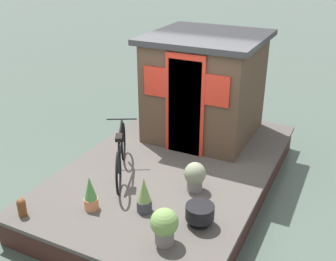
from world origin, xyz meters
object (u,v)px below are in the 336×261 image
Objects in this scene: bicycle at (121,154)px; potted_plant_thyme at (90,194)px; potted_plant_mint at (195,176)px; charcoal_grill at (200,212)px; mooring_bollard at (22,206)px; houseboat_cabin at (205,86)px; potted_plant_ivy at (164,225)px; potted_plant_fern at (144,196)px.

bicycle is 2.97× the size of potted_plant_thyme.
charcoal_grill is at bearing -152.56° from potted_plant_mint.
houseboat_cabin is at bearing -18.79° from mooring_bollard.
bicycle is 3.96× the size of charcoal_grill.
bicycle is at bearing 49.27° from potted_plant_ivy.
potted_plant_thyme is at bearing 81.54° from potted_plant_ivy.
potted_plant_ivy is at bearing -166.55° from houseboat_cabin.
potted_plant_thyme is (-0.28, 0.70, -0.01)m from potted_plant_fern.
bicycle reaches higher than potted_plant_mint.
potted_plant_fern is (-2.78, -0.23, -0.73)m from houseboat_cabin.
houseboat_cabin is 3.89× the size of potted_plant_fern.
potted_plant_mint is at bearing 5.85° from potted_plant_ivy.
potted_plant_thyme reaches higher than potted_plant_ivy.
potted_plant_mint is 0.89× the size of potted_plant_thyme.
potted_plant_thyme reaches higher than charcoal_grill.
mooring_bollard is at bearing 111.78° from charcoal_grill.
potted_plant_thyme is 1.54m from charcoal_grill.
houseboat_cabin reaches higher than mooring_bollard.
houseboat_cabin is 1.34× the size of bicycle.
potted_plant_mint reaches higher than mooring_bollard.
potted_plant_fern reaches higher than potted_plant_ivy.
potted_plant_mint is at bearing -27.28° from potted_plant_fern.
houseboat_cabin is at bearing -8.73° from potted_plant_thyme.
charcoal_grill is 1.44× the size of mooring_bollard.
potted_plant_mint reaches higher than charcoal_grill.
mooring_bollard is at bearing 119.64° from potted_plant_fern.
potted_plant_mint is 1.71× the size of mooring_bollard.
potted_plant_fern is at bearing -175.30° from houseboat_cabin.
charcoal_grill is 2.43m from mooring_bollard.
mooring_bollard is (-1.64, 1.87, -0.10)m from potted_plant_mint.
potted_plant_ivy is at bearing -130.73° from bicycle.
potted_plant_fern is 0.72m from potted_plant_ivy.
potted_plant_fern is 1.15× the size of potted_plant_mint.
potted_plant_fern is at bearing 49.61° from potted_plant_ivy.
bicycle is at bearing 7.10° from potted_plant_thyme.
charcoal_grill is (-2.71, -1.03, -0.80)m from houseboat_cabin.
potted_plant_ivy is (-1.18, -1.37, -0.10)m from bicycle.
potted_plant_thyme is 1.91× the size of mooring_bollard.
potted_plant_fern is (-0.71, -0.82, -0.12)m from bicycle.
potted_plant_ivy is (-3.24, -0.78, -0.71)m from houseboat_cabin.
charcoal_grill is (-0.74, -0.38, -0.06)m from potted_plant_mint.
houseboat_cabin is at bearing 18.15° from potted_plant_mint.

